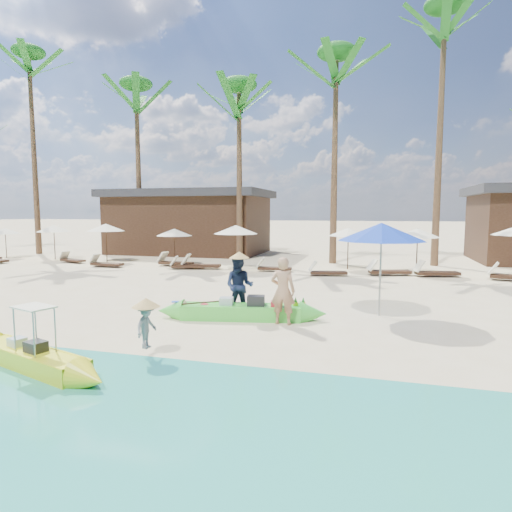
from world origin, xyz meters
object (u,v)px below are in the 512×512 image
(yellow_canoe, at_px, (31,358))
(tourist, at_px, (283,291))
(blue_umbrella, at_px, (381,232))
(green_canoe, at_px, (241,311))

(yellow_canoe, bearing_deg, tourist, 65.25)
(tourist, relative_size, blue_umbrella, 0.67)
(green_canoe, distance_m, tourist, 1.36)
(tourist, xyz_separation_m, blue_umbrella, (2.39, 1.58, 1.45))
(green_canoe, relative_size, blue_umbrella, 1.96)
(yellow_canoe, relative_size, blue_umbrella, 1.72)
(blue_umbrella, bearing_deg, green_canoe, -158.72)
(green_canoe, bearing_deg, tourist, -20.12)
(blue_umbrella, bearing_deg, yellow_canoe, -136.90)
(yellow_canoe, xyz_separation_m, blue_umbrella, (6.23, 5.83, 2.13))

